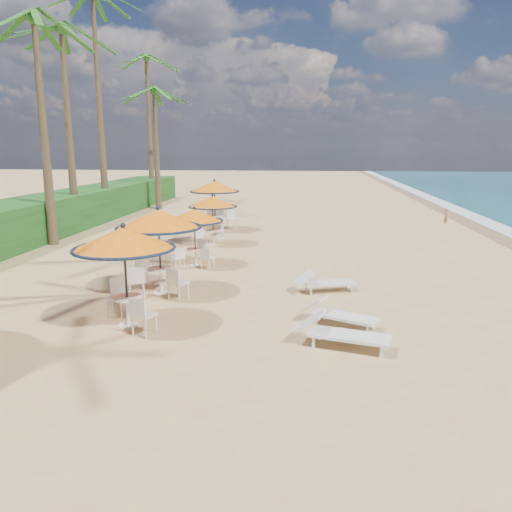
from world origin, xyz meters
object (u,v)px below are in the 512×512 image
at_px(station_1, 157,230).
at_px(lounger_near, 340,332).
at_px(lounger_mid, 338,313).
at_px(station_3, 212,208).
at_px(station_0, 124,248).
at_px(station_4, 216,193).
at_px(station_2, 195,223).
at_px(lounger_far, 323,282).

height_order(station_1, lounger_near, station_1).
bearing_deg(lounger_near, lounger_mid, 104.13).
bearing_deg(station_3, station_0, -90.34).
bearing_deg(station_3, station_4, 98.48).
bearing_deg(station_2, lounger_mid, -50.13).
xyz_separation_m(station_1, station_2, (0.26, 3.52, -0.31)).
bearing_deg(lounger_far, station_4, 96.93).
distance_m(lounger_near, lounger_mid, 1.33).
relative_size(station_0, station_2, 1.17).
bearing_deg(lounger_far, station_1, 168.91).
xyz_separation_m(station_2, lounger_far, (4.47, -2.87, -1.25)).
bearing_deg(station_1, lounger_mid, -23.35).
height_order(lounger_near, lounger_far, lounger_near).
bearing_deg(station_1, lounger_near, -35.01).
xyz_separation_m(station_0, lounger_near, (4.93, -0.79, -1.56)).
height_order(station_2, station_4, station_4).
xyz_separation_m(lounger_near, lounger_far, (-0.25, 4.14, -0.03)).
height_order(lounger_mid, lounger_far, lounger_mid).
relative_size(station_0, lounger_far, 1.31).
bearing_deg(station_1, station_0, -88.87).
bearing_deg(lounger_near, lounger_far, 108.82).
relative_size(station_3, lounger_mid, 1.17).
bearing_deg(station_4, station_1, -87.70).
bearing_deg(lounger_far, station_3, 104.95).
height_order(station_0, station_1, station_1).
xyz_separation_m(lounger_mid, lounger_far, (-0.28, 2.81, -0.00)).
bearing_deg(station_0, station_2, 88.06).
height_order(station_0, station_2, station_0).
distance_m(station_1, station_2, 3.54).
distance_m(lounger_near, lounger_far, 4.15).
bearing_deg(lounger_mid, station_3, 143.40).
relative_size(station_0, lounger_mid, 1.33).
height_order(station_4, lounger_mid, station_4).
xyz_separation_m(station_0, lounger_mid, (4.96, 0.54, -1.59)).
bearing_deg(lounger_far, station_2, 128.40).
bearing_deg(lounger_near, station_0, -173.65).
relative_size(station_2, station_3, 0.97).
relative_size(station_2, station_4, 0.81).
bearing_deg(lounger_far, lounger_mid, -103.35).
relative_size(station_0, station_1, 0.97).
height_order(station_2, lounger_near, station_2).
relative_size(station_1, lounger_mid, 1.37).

